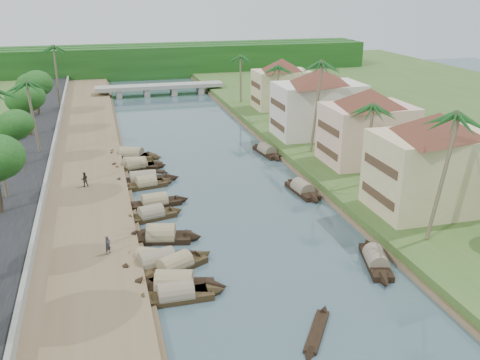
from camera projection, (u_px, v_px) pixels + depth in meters
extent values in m
plane|color=#394E56|center=(248.00, 231.00, 53.62)|extent=(220.00, 220.00, 0.00)
cube|color=brown|center=(84.00, 176.00, 67.73)|extent=(10.00, 180.00, 0.80)
cube|color=#365321|center=(338.00, 153.00, 76.16)|extent=(16.00, 180.00, 1.20)
cube|color=black|center=(12.00, 180.00, 65.57)|extent=(8.00, 180.00, 1.40)
cube|color=gray|center=(49.00, 172.00, 66.39)|extent=(0.40, 180.00, 1.10)
cube|color=#143D10|center=(149.00, 63.00, 138.39)|extent=(120.00, 4.00, 8.00)
cube|color=#143D10|center=(147.00, 61.00, 142.92)|extent=(120.00, 4.00, 8.00)
cube|color=#143D10|center=(145.00, 58.00, 147.45)|extent=(120.00, 4.00, 8.00)
cube|color=gray|center=(160.00, 86.00, 118.22)|extent=(28.00, 4.00, 0.80)
cube|color=gray|center=(119.00, 93.00, 116.41)|extent=(1.20, 3.50, 1.80)
cube|color=gray|center=(147.00, 92.00, 117.87)|extent=(1.20, 3.50, 1.80)
cube|color=gray|center=(174.00, 91.00, 119.33)|extent=(1.20, 3.50, 1.80)
cube|color=gray|center=(200.00, 89.00, 120.78)|extent=(1.20, 3.50, 1.80)
cube|color=#CDC489|center=(433.00, 172.00, 54.62)|extent=(12.00, 8.00, 8.00)
pyramid|color=#5C2C20|center=(439.00, 123.00, 52.86)|extent=(14.85, 14.85, 2.20)
cube|color=#432E1F|center=(377.00, 196.00, 53.84)|extent=(0.10, 6.40, 0.90)
cube|color=#432E1F|center=(380.00, 166.00, 52.74)|extent=(0.10, 6.40, 0.90)
cube|color=#E2A9A0|center=(367.00, 134.00, 69.46)|extent=(11.00, 8.00, 7.50)
pyramid|color=#5C2C20|center=(370.00, 97.00, 67.79)|extent=(14.11, 14.11, 2.20)
cube|color=#432E1F|center=(327.00, 151.00, 68.76)|extent=(0.10, 6.40, 0.90)
cube|color=#432E1F|center=(328.00, 128.00, 67.73)|extent=(0.10, 6.40, 0.90)
cube|color=beige|center=(318.00, 110.00, 81.83)|extent=(13.00, 8.00, 8.00)
pyramid|color=#5C2C20|center=(320.00, 76.00, 80.07)|extent=(15.59, 15.59, 2.20)
cube|color=#432E1F|center=(277.00, 125.00, 80.93)|extent=(0.10, 6.40, 0.90)
cube|color=#432E1F|center=(278.00, 104.00, 79.82)|extent=(0.10, 6.40, 0.90)
cube|color=#CDC489|center=(281.00, 89.00, 100.38)|extent=(10.00, 7.00, 7.00)
pyramid|color=#5C2C20|center=(282.00, 64.00, 98.79)|extent=(12.62, 12.62, 2.20)
cube|color=#432E1F|center=(255.00, 100.00, 99.76)|extent=(0.10, 5.60, 0.90)
cube|color=#432E1F|center=(256.00, 85.00, 98.79)|extent=(0.10, 5.60, 0.90)
cube|color=black|center=(176.00, 298.00, 41.81)|extent=(5.87, 1.84, 0.70)
cone|color=black|center=(217.00, 291.00, 42.56)|extent=(1.68, 1.65, 1.83)
cone|color=black|center=(134.00, 303.00, 41.00)|extent=(1.68, 1.65, 1.83)
cylinder|color=gray|center=(176.00, 293.00, 41.67)|extent=(4.48, 1.91, 1.90)
cube|color=black|center=(175.00, 288.00, 43.15)|extent=(6.63, 3.87, 0.70)
cone|color=black|center=(217.00, 287.00, 43.07)|extent=(2.31, 2.43, 2.21)
cone|color=black|center=(132.00, 287.00, 43.18)|extent=(2.31, 2.43, 2.21)
cylinder|color=#958B5F|center=(174.00, 284.00, 43.02)|extent=(5.24, 3.55, 2.32)
cube|color=black|center=(175.00, 268.00, 46.08)|extent=(6.18, 4.54, 0.70)
cone|color=black|center=(204.00, 255.00, 48.22)|extent=(2.33, 2.31, 1.88)
cone|color=black|center=(142.00, 282.00, 43.88)|extent=(2.33, 2.31, 1.88)
cylinder|color=#958B5F|center=(175.00, 265.00, 45.95)|extent=(4.97, 3.92, 1.95)
cube|color=black|center=(157.00, 265.00, 46.68)|extent=(6.61, 3.42, 0.70)
cone|color=black|center=(194.00, 255.00, 48.22)|extent=(2.19, 2.19, 2.02)
cone|color=black|center=(118.00, 274.00, 45.09)|extent=(2.19, 2.19, 2.02)
cylinder|color=gray|center=(157.00, 261.00, 46.55)|extent=(5.18, 3.16, 2.10)
cube|color=black|center=(151.00, 261.00, 47.38)|extent=(5.02, 3.63, 0.70)
cone|color=black|center=(179.00, 263.00, 46.83)|extent=(1.91, 1.94, 1.62)
cone|color=black|center=(123.00, 257.00, 47.87)|extent=(1.91, 1.94, 1.62)
cylinder|color=#958B5F|center=(150.00, 257.00, 47.25)|extent=(4.04, 3.17, 1.69)
cube|color=black|center=(161.00, 239.00, 51.50)|extent=(6.04, 3.44, 0.70)
cone|color=black|center=(194.00, 237.00, 51.56)|extent=(2.09, 2.31, 2.15)
cone|color=black|center=(129.00, 238.00, 51.39)|extent=(2.09, 2.31, 2.15)
cylinder|color=#958B5F|center=(161.00, 235.00, 51.37)|extent=(4.75, 3.22, 2.28)
cube|color=black|center=(151.00, 217.00, 56.24)|extent=(5.50, 3.06, 0.70)
cone|color=black|center=(177.00, 211.00, 57.52)|extent=(1.88, 1.99, 1.84)
cone|color=black|center=(125.00, 222.00, 54.90)|extent=(1.88, 1.99, 1.84)
cylinder|color=gray|center=(151.00, 214.00, 56.11)|extent=(4.32, 2.84, 1.94)
cube|color=black|center=(155.00, 204.00, 59.48)|extent=(5.99, 2.52, 0.70)
cone|color=black|center=(183.00, 200.00, 60.58)|extent=(1.86, 1.84, 1.83)
cone|color=black|center=(126.00, 208.00, 58.32)|extent=(1.86, 1.84, 1.83)
cylinder|color=#958B5F|center=(155.00, 201.00, 59.35)|extent=(4.64, 2.43, 1.90)
cube|color=black|center=(146.00, 186.00, 65.00)|extent=(5.23, 2.71, 0.70)
cone|color=black|center=(168.00, 182.00, 66.08)|extent=(1.74, 1.90, 1.83)
cone|color=black|center=(124.00, 189.00, 63.87)|extent=(1.74, 1.90, 1.83)
cylinder|color=#958B5F|center=(146.00, 183.00, 64.87)|extent=(4.09, 2.57, 1.93)
cube|color=black|center=(143.00, 181.00, 66.43)|extent=(6.68, 2.06, 0.70)
cone|color=black|center=(173.00, 178.00, 67.34)|extent=(1.92, 1.81, 2.00)
cone|color=black|center=(113.00, 184.00, 65.47)|extent=(1.92, 1.81, 2.00)
cylinder|color=gray|center=(143.00, 179.00, 66.30)|extent=(5.11, 2.12, 2.06)
cube|color=black|center=(136.00, 168.00, 71.26)|extent=(6.15, 3.46, 0.70)
cone|color=black|center=(158.00, 163.00, 72.81)|extent=(2.10, 2.13, 1.91)
cone|color=black|center=(112.00, 172.00, 69.66)|extent=(2.10, 2.13, 1.91)
cylinder|color=#958B5F|center=(136.00, 165.00, 71.13)|extent=(4.84, 3.15, 1.99)
cube|color=black|center=(135.00, 167.00, 71.51)|extent=(6.32, 2.83, 0.70)
cone|color=black|center=(161.00, 166.00, 71.92)|extent=(1.99, 2.09, 2.08)
cone|color=black|center=(109.00, 168.00, 71.05)|extent=(1.99, 2.09, 2.08)
cylinder|color=#958B5F|center=(135.00, 165.00, 71.38)|extent=(4.90, 2.74, 2.18)
cube|color=black|center=(131.00, 156.00, 76.24)|extent=(6.96, 5.02, 0.70)
cone|color=black|center=(156.00, 157.00, 75.34)|extent=(2.54, 2.46, 1.95)
cone|color=black|center=(107.00, 154.00, 77.08)|extent=(2.54, 2.46, 1.95)
cylinder|color=gray|center=(131.00, 153.00, 76.11)|extent=(5.58, 4.30, 2.00)
cube|color=black|center=(130.00, 157.00, 75.98)|extent=(6.21, 3.23, 0.70)
cone|color=black|center=(153.00, 156.00, 76.04)|extent=(2.06, 2.08, 1.92)
cone|color=black|center=(107.00, 156.00, 75.86)|extent=(2.06, 2.08, 1.92)
cylinder|color=#958B5F|center=(130.00, 154.00, 75.85)|extent=(4.87, 2.99, 2.01)
cube|color=black|center=(376.00, 263.00, 47.04)|extent=(3.33, 6.43, 0.70)
cone|color=black|center=(367.00, 244.00, 50.24)|extent=(1.99, 2.11, 1.78)
cone|color=black|center=(385.00, 282.00, 43.79)|extent=(1.99, 2.11, 1.78)
cylinder|color=gray|center=(376.00, 259.00, 46.91)|extent=(3.01, 5.04, 1.83)
cube|color=black|center=(302.00, 191.00, 63.25)|extent=(2.49, 6.02, 0.70)
cone|color=black|center=(290.00, 182.00, 66.06)|extent=(1.85, 1.86, 1.86)
cone|color=black|center=(316.00, 200.00, 60.38)|extent=(1.85, 1.86, 1.86)
cylinder|color=gray|center=(302.00, 188.00, 63.12)|extent=(2.41, 4.66, 1.93)
cube|color=black|center=(267.00, 153.00, 77.68)|extent=(2.64, 6.43, 0.70)
cone|color=black|center=(257.00, 146.00, 80.65)|extent=(1.84, 1.98, 1.81)
cone|color=black|center=(278.00, 159.00, 74.66)|extent=(1.84, 1.98, 1.81)
cylinder|color=gray|center=(267.00, 150.00, 77.55)|extent=(2.51, 4.98, 1.86)
cube|color=black|center=(317.00, 332.00, 37.86)|extent=(3.55, 4.73, 0.35)
cone|color=black|center=(324.00, 310.00, 40.40)|extent=(1.46, 1.56, 0.92)
cone|color=black|center=(309.00, 357.00, 35.33)|extent=(1.46, 1.56, 0.92)
cube|color=black|center=(148.00, 231.00, 53.21)|extent=(3.72, 1.47, 0.35)
cone|color=black|center=(167.00, 228.00, 54.04)|extent=(1.04, 0.96, 0.81)
cone|color=black|center=(127.00, 235.00, 52.38)|extent=(1.04, 0.96, 0.81)
cube|color=black|center=(152.00, 171.00, 70.36)|extent=(3.30, 2.31, 0.35)
cone|color=black|center=(166.00, 172.00, 69.89)|extent=(1.08, 1.02, 0.68)
cone|color=black|center=(139.00, 170.00, 70.83)|extent=(1.08, 1.02, 0.68)
cylinder|color=#6F614A|center=(438.00, 178.00, 47.18)|extent=(1.99, 0.36, 11.80)
sphere|color=#1A4E1D|center=(447.00, 115.00, 45.21)|extent=(3.20, 3.20, 3.20)
cylinder|color=#6F614A|center=(368.00, 145.00, 61.09)|extent=(0.59, 0.36, 9.48)
sphere|color=#1A4E1D|center=(372.00, 106.00, 59.53)|extent=(3.20, 3.20, 3.20)
cylinder|color=#6F614A|center=(314.00, 107.00, 72.86)|extent=(1.49, 0.36, 12.51)
sphere|color=#1A4E1D|center=(317.00, 63.00, 70.79)|extent=(3.20, 3.20, 3.20)
cylinder|color=#6F614A|center=(276.00, 93.00, 91.28)|extent=(0.97, 0.36, 9.19)
sphere|color=#1A4E1D|center=(276.00, 67.00, 89.76)|extent=(3.20, 3.20, 3.20)
cylinder|color=#6F614A|center=(34.00, 117.00, 72.37)|extent=(0.96, 0.36, 9.83)
sphere|color=#1A4E1D|center=(30.00, 82.00, 70.74)|extent=(3.20, 3.20, 3.20)
cylinder|color=#6F614A|center=(241.00, 79.00, 104.99)|extent=(0.41, 0.36, 9.07)
sphere|color=#1A4E1D|center=(241.00, 57.00, 103.49)|extent=(3.20, 3.20, 3.20)
cylinder|color=#6F614A|center=(57.00, 77.00, 98.84)|extent=(0.40, 0.36, 11.42)
sphere|color=#1A4E1D|center=(53.00, 47.00, 96.95)|extent=(3.20, 3.20, 3.20)
cylinder|color=#483929|center=(17.00, 152.00, 68.15)|extent=(0.60, 0.60, 3.58)
ellipsoid|color=#143D10|center=(13.00, 126.00, 66.97)|extent=(4.44, 4.44, 3.65)
cylinder|color=#483929|center=(29.00, 123.00, 81.70)|extent=(0.60, 0.60, 3.98)
ellipsoid|color=#143D10|center=(26.00, 98.00, 80.39)|extent=(5.15, 5.15, 4.24)
cylinder|color=#483929|center=(37.00, 104.00, 95.14)|extent=(0.60, 0.60, 3.62)
ellipsoid|color=#143D10|center=(35.00, 85.00, 93.95)|extent=(5.51, 5.51, 4.53)
cylinder|color=#483929|center=(341.00, 118.00, 85.67)|extent=(0.60, 0.60, 3.76)
ellipsoid|color=#143D10|center=(343.00, 96.00, 84.43)|extent=(4.10, 4.10, 3.37)
imported|color=#27292F|center=(108.00, 245.00, 47.06)|extent=(0.73, 0.72, 1.70)
imported|color=#2B271E|center=(84.00, 179.00, 62.83)|extent=(0.91, 0.74, 1.76)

